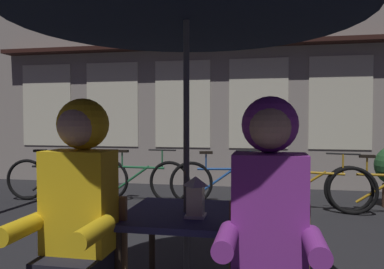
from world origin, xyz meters
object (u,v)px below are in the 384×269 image
Objects in this scene: lantern at (196,196)px; bicycle_second at (139,180)px; person_right_hooded at (269,215)px; bicycle_nearest at (58,179)px; bicycle_third at (225,182)px; cafe_table at (186,229)px; person_left_hooded at (77,206)px; bicycle_fourth at (313,187)px.

bicycle_second is (-1.57, 3.58, -0.51)m from lantern.
person_right_hooded is at bearing -37.67° from lantern.
person_right_hooded reaches higher than bicycle_nearest.
person_right_hooded is 0.84× the size of bicycle_third.
cafe_table is at bearing -49.94° from bicycle_nearest.
bicycle_third is (0.33, 3.94, -0.50)m from person_left_hooded.
cafe_table is at bearing -108.51° from bicycle_fourth.
bicycle_nearest is (-2.32, 3.76, -0.50)m from person_left_hooded.
bicycle_nearest is at bearing 131.14° from person_right_hooded.
bicycle_third is (2.66, 0.19, 0.00)m from bicycle_nearest.
bicycle_nearest is (-2.88, 3.45, -0.51)m from lantern.
bicycle_third is (-0.22, 3.63, -0.51)m from lantern.
cafe_table is at bearing 41.57° from person_left_hooded.
lantern is 3.66m from bicycle_fourth.
bicycle_nearest is (-3.28, 3.76, -0.50)m from person_right_hooded.
bicycle_third is at bearing 4.05° from bicycle_nearest.
bicycle_second is 1.01× the size of bicycle_third.
bicycle_nearest and bicycle_fourth have the same top height.
lantern is 0.64m from person_left_hooded.
lantern is 4.52m from bicycle_nearest.
bicycle_fourth is at bearing -7.54° from bicycle_third.
person_right_hooded is (0.40, -0.31, -0.01)m from lantern.
person_left_hooded is at bearing 180.00° from person_right_hooded.
lantern is at bearing 29.25° from person_left_hooded.
bicycle_third and bicycle_fourth have the same top height.
bicycle_third is (-0.63, 3.94, -0.50)m from person_right_hooded.
bicycle_second is (-1.97, 3.89, -0.50)m from person_right_hooded.
person_left_hooded is 3.99m from bicycle_third.
cafe_table is 0.44× the size of bicycle_second.
bicycle_fourth is (0.64, 3.78, -0.50)m from person_right_hooded.
lantern is 0.14× the size of bicycle_second.
bicycle_third is at bearing 99.01° from person_right_hooded.
lantern reaches higher than bicycle_second.
cafe_table is 0.44× the size of bicycle_nearest.
bicycle_nearest is 0.99× the size of bicycle_second.
bicycle_fourth is at bearing 80.36° from person_right_hooded.
lantern reaches higher than bicycle_nearest.
bicycle_third is (1.35, 0.05, 0.00)m from bicycle_second.
bicycle_third is at bearing 172.46° from bicycle_fourth.
lantern reaches higher than bicycle_fourth.
person_right_hooded is at bearing -48.86° from bicycle_nearest.
lantern is 0.14× the size of bicycle_nearest.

